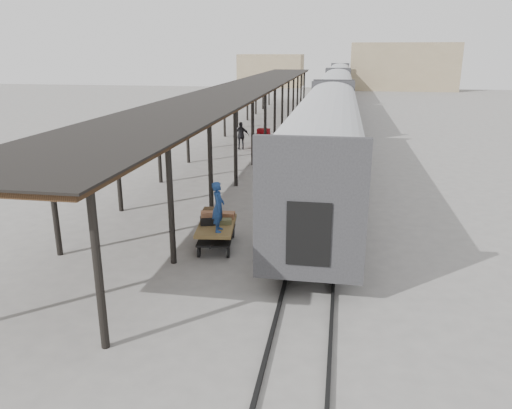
{
  "coord_description": "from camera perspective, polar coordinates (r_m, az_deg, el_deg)",
  "views": [
    {
      "loc": [
        3.92,
        -16.58,
        6.77
      ],
      "look_at": [
        1.17,
        -0.49,
        1.7
      ],
      "focal_mm": 35.0,
      "sensor_mm": 36.0,
      "label": 1
    }
  ],
  "objects": [
    {
      "name": "pedestrian",
      "position": [
        35.55,
        -1.7,
        7.85
      ],
      "size": [
        1.23,
        0.79,
        1.94
      ],
      "primitive_type": "imported",
      "rotation": [
        0.0,
        0.0,
        3.44
      ],
      "color": "black",
      "rests_on": "ground"
    },
    {
      "name": "porter",
      "position": [
        16.82,
        -4.33,
        -0.25
      ],
      "size": [
        0.48,
        0.67,
        1.73
      ],
      "primitive_type": "imported",
      "rotation": [
        0.0,
        0.0,
        1.68
      ],
      "color": "navy",
      "rests_on": "baggage_cart"
    },
    {
      "name": "suitcase_stack",
      "position": [
        18.04,
        -4.76,
        -1.36
      ],
      "size": [
        1.18,
        1.3,
        0.43
      ],
      "rotation": [
        0.0,
        0.0,
        0.12
      ],
      "color": "#37383A",
      "rests_on": "baggage_cart"
    },
    {
      "name": "train",
      "position": [
        50.54,
        9.08,
        12.41
      ],
      "size": [
        3.45,
        76.01,
        4.01
      ],
      "color": "silver",
      "rests_on": "ground"
    },
    {
      "name": "building_far",
      "position": [
        95.15,
        16.37,
        14.91
      ],
      "size": [
        18.0,
        10.0,
        8.0
      ],
      "primitive_type": "cube",
      "color": "tan",
      "rests_on": "ground"
    },
    {
      "name": "baggage_cart",
      "position": [
        17.82,
        -4.53,
        -2.89
      ],
      "size": [
        1.54,
        2.54,
        0.86
      ],
      "rotation": [
        0.0,
        0.0,
        0.12
      ],
      "color": "brown",
      "rests_on": "ground"
    },
    {
      "name": "ground",
      "position": [
        18.33,
        -3.35,
        -4.45
      ],
      "size": [
        160.0,
        160.0,
        0.0
      ],
      "primitive_type": "plane",
      "color": "slate",
      "rests_on": "ground"
    },
    {
      "name": "canopy",
      "position": [
        41.33,
        -0.52,
        13.41
      ],
      "size": [
        4.9,
        64.3,
        4.15
      ],
      "color": "#422B19",
      "rests_on": "ground"
    },
    {
      "name": "luggage_tug",
      "position": [
        36.35,
        0.7,
        7.48
      ],
      "size": [
        1.09,
        1.59,
        1.31
      ],
      "rotation": [
        0.0,
        0.0,
        -0.13
      ],
      "color": "maroon",
      "rests_on": "ground"
    },
    {
      "name": "rails",
      "position": [
        51.02,
        8.95,
        9.48
      ],
      "size": [
        1.54,
        150.0,
        0.12
      ],
      "color": "black",
      "rests_on": "ground"
    },
    {
      "name": "building_left",
      "position": [
        99.63,
        1.74,
        15.07
      ],
      "size": [
        12.0,
        8.0,
        6.0
      ],
      "primitive_type": "cube",
      "color": "tan",
      "rests_on": "ground"
    }
  ]
}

